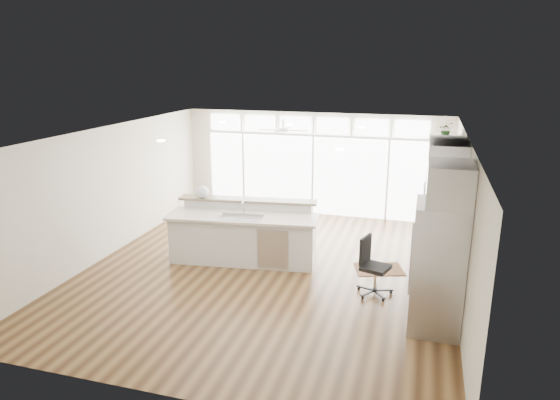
% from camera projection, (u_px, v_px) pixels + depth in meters
% --- Properties ---
extents(floor, '(7.00, 8.00, 0.02)m').
position_uv_depth(floor, '(268.00, 271.00, 9.85)').
color(floor, '#402813').
rests_on(floor, ground).
extents(ceiling, '(7.00, 8.00, 0.02)m').
position_uv_depth(ceiling, '(267.00, 134.00, 9.11)').
color(ceiling, silver).
rests_on(ceiling, wall_back).
extents(wall_back, '(7.00, 0.04, 2.70)m').
position_uv_depth(wall_back, '(314.00, 164.00, 13.18)').
color(wall_back, beige).
rests_on(wall_back, floor).
extents(wall_front, '(7.00, 0.04, 2.70)m').
position_uv_depth(wall_front, '(163.00, 297.00, 5.79)').
color(wall_front, beige).
rests_on(wall_front, floor).
extents(wall_left, '(0.04, 8.00, 2.70)m').
position_uv_depth(wall_left, '(109.00, 191.00, 10.43)').
color(wall_left, beige).
rests_on(wall_left, floor).
extents(wall_right, '(0.04, 8.00, 2.70)m').
position_uv_depth(wall_right, '(462.00, 221.00, 8.53)').
color(wall_right, beige).
rests_on(wall_right, floor).
extents(glass_wall, '(5.80, 0.06, 2.08)m').
position_uv_depth(glass_wall, '(313.00, 175.00, 13.20)').
color(glass_wall, white).
rests_on(glass_wall, wall_back).
extents(transom_row, '(5.90, 0.06, 0.40)m').
position_uv_depth(transom_row, '(314.00, 125.00, 12.84)').
color(transom_row, white).
rests_on(transom_row, wall_back).
extents(desk_window, '(0.04, 0.85, 0.85)m').
position_uv_depth(desk_window, '(460.00, 205.00, 8.77)').
color(desk_window, silver).
rests_on(desk_window, wall_right).
extents(ceiling_fan, '(1.16, 1.16, 0.32)m').
position_uv_depth(ceiling_fan, '(283.00, 126.00, 11.89)').
color(ceiling_fan, silver).
rests_on(ceiling_fan, ceiling).
extents(recessed_lights, '(3.40, 3.00, 0.02)m').
position_uv_depth(recessed_lights, '(271.00, 133.00, 9.30)').
color(recessed_lights, white).
rests_on(recessed_lights, ceiling).
extents(oven_cabinet, '(0.64, 1.20, 2.50)m').
position_uv_depth(oven_cabinet, '(440.00, 198.00, 10.31)').
color(oven_cabinet, silver).
rests_on(oven_cabinet, floor).
extents(desk_nook, '(0.72, 1.30, 0.76)m').
position_uv_depth(desk_nook, '(435.00, 264.00, 9.18)').
color(desk_nook, silver).
rests_on(desk_nook, floor).
extents(upper_cabinets, '(0.64, 1.30, 0.64)m').
position_uv_depth(upper_cabinets, '(447.00, 159.00, 8.63)').
color(upper_cabinets, silver).
rests_on(upper_cabinets, wall_right).
extents(refrigerator, '(0.76, 0.90, 2.00)m').
position_uv_depth(refrigerator, '(438.00, 267.00, 7.49)').
color(refrigerator, '#B2B2B7').
rests_on(refrigerator, floor).
extents(fridge_cabinet, '(0.64, 0.90, 0.60)m').
position_uv_depth(fridge_cabinet, '(450.00, 184.00, 7.12)').
color(fridge_cabinet, silver).
rests_on(fridge_cabinet, wall_right).
extents(framed_photos, '(0.06, 0.22, 0.80)m').
position_uv_depth(framed_photos, '(458.00, 203.00, 9.38)').
color(framed_photos, black).
rests_on(framed_photos, wall_right).
extents(kitchen_island, '(3.16, 1.51, 1.21)m').
position_uv_depth(kitchen_island, '(243.00, 234.00, 10.11)').
color(kitchen_island, silver).
rests_on(kitchen_island, floor).
extents(rug, '(1.09, 0.92, 0.01)m').
position_uv_depth(rug, '(379.00, 269.00, 9.88)').
color(rug, '#371E11').
rests_on(rug, floor).
extents(office_chair, '(0.67, 0.64, 1.04)m').
position_uv_depth(office_chair, '(376.00, 267.00, 8.69)').
color(office_chair, black).
rests_on(office_chair, floor).
extents(fishbowl, '(0.30, 0.30, 0.26)m').
position_uv_depth(fishbowl, '(202.00, 192.00, 10.44)').
color(fishbowl, silver).
rests_on(fishbowl, kitchen_island).
extents(monitor, '(0.12, 0.48, 0.40)m').
position_uv_depth(monitor, '(433.00, 234.00, 9.04)').
color(monitor, black).
rests_on(monitor, desk_nook).
extents(keyboard, '(0.18, 0.37, 0.02)m').
position_uv_depth(keyboard, '(423.00, 243.00, 9.14)').
color(keyboard, white).
rests_on(keyboard, desk_nook).
extents(potted_plant, '(0.31, 0.34, 0.25)m').
position_uv_depth(potted_plant, '(446.00, 132.00, 9.94)').
color(potted_plant, '#2D5A26').
rests_on(potted_plant, oven_cabinet).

